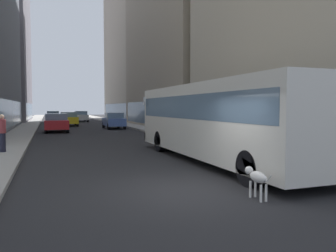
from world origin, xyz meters
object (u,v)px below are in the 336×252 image
object	(u,v)px
car_white_van	(81,116)
car_blue_hatchback	(114,121)
pedestrian_in_coat	(2,133)
car_yellow_taxi	(69,119)
dalmatian_dog	(257,177)
transit_bus	(215,117)
car_red_coupe	(56,123)
car_grey_wagon	(53,116)

from	to	relation	value
car_white_van	car_blue_hatchback	bearing A→B (deg)	-85.09
pedestrian_in_coat	car_blue_hatchback	bearing A→B (deg)	64.25
car_yellow_taxi	dalmatian_dog	xyz separation A→B (m)	(2.33, -33.86, -0.31)
dalmatian_dog	pedestrian_in_coat	distance (m)	11.95
car_yellow_taxi	car_blue_hatchback	size ratio (longest dim) A/B	1.09
car_yellow_taxi	car_blue_hatchback	bearing A→B (deg)	-59.71
car_blue_hatchback	pedestrian_in_coat	size ratio (longest dim) A/B	2.38
transit_bus	dalmatian_dog	world-z (taller)	transit_bus
car_red_coupe	car_white_van	world-z (taller)	same
car_yellow_taxi	car_grey_wagon	world-z (taller)	same
car_yellow_taxi	car_white_van	bearing A→B (deg)	78.47
transit_bus	car_yellow_taxi	bearing A→B (deg)	97.96
car_blue_hatchback	car_white_van	xyz separation A→B (m)	(-1.60, 18.61, 0.01)
transit_bus	car_blue_hatchback	distance (m)	21.79
car_grey_wagon	dalmatian_dog	distance (m)	46.47
car_grey_wagon	pedestrian_in_coat	size ratio (longest dim) A/B	2.64
transit_bus	dalmatian_dog	xyz separation A→B (m)	(-1.67, -5.24, -1.26)
car_blue_hatchback	pedestrian_in_coat	world-z (taller)	pedestrian_in_coat
transit_bus	car_yellow_taxi	xyz separation A→B (m)	(-4.00, 28.62, -0.95)
car_red_coupe	dalmatian_dog	world-z (taller)	car_red_coupe
transit_bus	pedestrian_in_coat	world-z (taller)	transit_bus
car_red_coupe	dalmatian_dog	size ratio (longest dim) A/B	4.82
transit_bus	car_grey_wagon	distance (m)	41.45
car_grey_wagon	dalmatian_dog	bearing A→B (deg)	-85.15
car_white_van	transit_bus	bearing A→B (deg)	-87.73
car_red_coupe	car_white_van	xyz separation A→B (m)	(4.00, 21.30, -0.00)
car_blue_hatchback	car_white_van	size ratio (longest dim) A/B	0.86
car_blue_hatchback	car_red_coupe	world-z (taller)	same
car_yellow_taxi	dalmatian_dog	world-z (taller)	car_yellow_taxi
car_red_coupe	car_white_van	distance (m)	21.67
car_yellow_taxi	transit_bus	bearing A→B (deg)	-82.04
car_red_coupe	dalmatian_dog	bearing A→B (deg)	-80.82
car_blue_hatchback	car_grey_wagon	bearing A→B (deg)	106.19
car_grey_wagon	pedestrian_in_coat	bearing A→B (deg)	-94.12
car_grey_wagon	car_yellow_taxi	bearing A→B (deg)	-82.67
dalmatian_dog	pedestrian_in_coat	xyz separation A→B (m)	(-6.55, 9.98, 0.50)
transit_bus	car_white_van	bearing A→B (deg)	92.27
car_white_van	dalmatian_dog	size ratio (longest dim) A/B	4.89
car_red_coupe	pedestrian_in_coat	distance (m)	14.57
car_yellow_taxi	car_grey_wagon	xyz separation A→B (m)	(-1.60, 12.44, -0.00)
car_red_coupe	pedestrian_in_coat	world-z (taller)	pedestrian_in_coat
pedestrian_in_coat	dalmatian_dog	bearing A→B (deg)	-56.74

